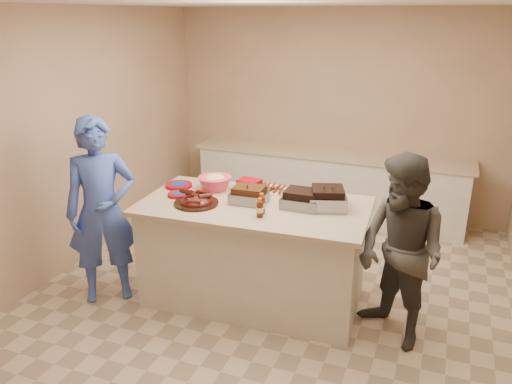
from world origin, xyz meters
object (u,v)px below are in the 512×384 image
at_px(roasting_pan, 327,208).
at_px(mustard_bottle, 250,195).
at_px(island, 254,298).
at_px(bbq_bottle_b, 260,217).
at_px(rib_platter, 196,204).
at_px(bbq_bottle_a, 262,213).
at_px(plastic_cup, 207,183).
at_px(coleslaw_bowl, 215,190).
at_px(guest_gray, 392,337).
at_px(guest_blue, 111,295).

distance_m(roasting_pan, mustard_bottle, 0.76).
bearing_deg(mustard_bottle, island, -59.61).
bearing_deg(bbq_bottle_b, island, 120.81).
relative_size(rib_platter, bbq_bottle_a, 2.22).
xyz_separation_m(roasting_pan, bbq_bottle_a, (-0.50, -0.33, 0.00)).
distance_m(roasting_pan, plastic_cup, 1.33).
distance_m(island, bbq_bottle_b, 1.03).
bearing_deg(island, coleslaw_bowl, 152.58).
height_order(rib_platter, roasting_pan, rib_platter).
height_order(rib_platter, mustard_bottle, rib_platter).
height_order(plastic_cup, guest_gray, plastic_cup).
bearing_deg(island, guest_blue, -163.85).
xyz_separation_m(island, mustard_bottle, (-0.12, 0.20, 0.98)).
bearing_deg(roasting_pan, rib_platter, 179.35).
bearing_deg(bbq_bottle_b, roasting_pan, 41.25).
distance_m(mustard_bottle, guest_gray, 1.78).
relative_size(coleslaw_bowl, mustard_bottle, 2.80).
distance_m(bbq_bottle_a, plastic_cup, 0.98).
relative_size(island, rib_platter, 5.09).
xyz_separation_m(island, bbq_bottle_a, (0.14, -0.18, 0.98)).
height_order(bbq_bottle_b, mustard_bottle, bbq_bottle_b).
bearing_deg(mustard_bottle, bbq_bottle_b, -59.37).
bearing_deg(roasting_pan, island, 175.76).
height_order(island, mustard_bottle, mustard_bottle).
distance_m(island, coleslaw_bowl, 1.12).
relative_size(roasting_pan, coleslaw_bowl, 0.98).
distance_m(island, bbq_bottle_a, 1.01).
bearing_deg(rib_platter, mustard_bottle, 46.80).
xyz_separation_m(bbq_bottle_b, mustard_bottle, (-0.28, 0.47, 0.00)).
distance_m(island, guest_gray, 1.34).
distance_m(mustard_bottle, plastic_cup, 0.58).
height_order(coleslaw_bowl, bbq_bottle_a, coleslaw_bowl).
distance_m(coleslaw_bowl, guest_gray, 2.11).
bearing_deg(guest_blue, guest_gray, -30.76).
bearing_deg(guest_gray, coleslaw_bowl, -151.61).
relative_size(rib_platter, bbq_bottle_b, 2.39).
height_order(island, bbq_bottle_b, bbq_bottle_b).
relative_size(mustard_bottle, guest_gray, 0.07).
relative_size(coleslaw_bowl, bbq_bottle_a, 1.80).
height_order(coleslaw_bowl, plastic_cup, coleslaw_bowl).
bearing_deg(rib_platter, island, 21.60).
bearing_deg(guest_blue, mustard_bottle, -8.64).
relative_size(mustard_bottle, guest_blue, 0.07).
bearing_deg(plastic_cup, coleslaw_bowl, -42.06).
distance_m(roasting_pan, bbq_bottle_a, 0.60).
bearing_deg(coleslaw_bowl, island, -24.23).
bearing_deg(plastic_cup, guest_blue, -128.04).
height_order(coleslaw_bowl, guest_gray, coleslaw_bowl).
relative_size(mustard_bottle, plastic_cup, 1.30).
relative_size(guest_blue, guest_gray, 1.10).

